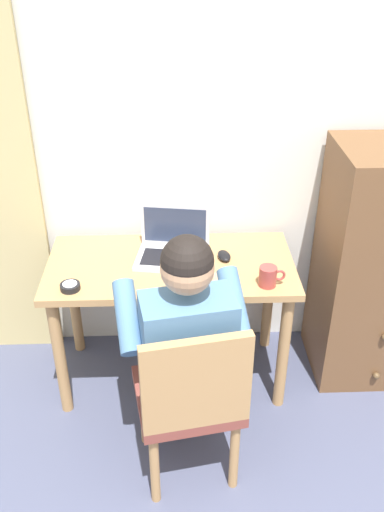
{
  "coord_description": "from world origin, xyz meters",
  "views": [
    {
      "loc": [
        -0.21,
        -0.43,
        2.14
      ],
      "look_at": [
        -0.13,
        1.74,
        0.81
      ],
      "focal_mm": 39.04,
      "sensor_mm": 36.0,
      "label": 1
    }
  ],
  "objects_px": {
    "desk": "(171,282)",
    "person_seated": "(182,334)",
    "coffee_mug": "(268,276)",
    "chair": "(190,397)",
    "dresser": "(378,266)",
    "laptop": "(173,247)",
    "computer_mouse": "(224,256)",
    "desk_clock": "(70,287)"
  },
  "relations": [
    {
      "from": "computer_mouse",
      "to": "coffee_mug",
      "type": "bearing_deg",
      "value": -63.17
    },
    {
      "from": "desk",
      "to": "dresser",
      "type": "distance_m",
      "value": 1.05
    },
    {
      "from": "coffee_mug",
      "to": "person_seated",
      "type": "bearing_deg",
      "value": -145.83
    },
    {
      "from": "desk",
      "to": "coffee_mug",
      "type": "distance_m",
      "value": 0.51
    },
    {
      "from": "dresser",
      "to": "computer_mouse",
      "type": "distance_m",
      "value": 0.79
    },
    {
      "from": "desk",
      "to": "person_seated",
      "type": "height_order",
      "value": "person_seated"
    },
    {
      "from": "computer_mouse",
      "to": "coffee_mug",
      "type": "height_order",
      "value": "coffee_mug"
    },
    {
      "from": "laptop",
      "to": "desk_clock",
      "type": "relative_size",
      "value": 4.16
    },
    {
      "from": "chair",
      "to": "person_seated",
      "type": "height_order",
      "value": "person_seated"
    },
    {
      "from": "desk",
      "to": "person_seated",
      "type": "distance_m",
      "value": 0.48
    },
    {
      "from": "coffee_mug",
      "to": "computer_mouse",
      "type": "bearing_deg",
      "value": 127.03
    },
    {
      "from": "chair",
      "to": "desk",
      "type": "bearing_deg",
      "value": 96.51
    },
    {
      "from": "laptop",
      "to": "coffee_mug",
      "type": "distance_m",
      "value": 0.51
    },
    {
      "from": "chair",
      "to": "coffee_mug",
      "type": "height_order",
      "value": "chair"
    },
    {
      "from": "computer_mouse",
      "to": "desk_clock",
      "type": "relative_size",
      "value": 1.11
    },
    {
      "from": "dresser",
      "to": "chair",
      "type": "height_order",
      "value": "dresser"
    },
    {
      "from": "coffee_mug",
      "to": "chair",
      "type": "bearing_deg",
      "value": -129.3
    },
    {
      "from": "person_seated",
      "to": "coffee_mug",
      "type": "height_order",
      "value": "person_seated"
    },
    {
      "from": "desk",
      "to": "coffee_mug",
      "type": "xyz_separation_m",
      "value": [
        0.44,
        -0.2,
        0.16
      ]
    },
    {
      "from": "dresser",
      "to": "coffee_mug",
      "type": "xyz_separation_m",
      "value": [
        -0.6,
        -0.26,
        0.13
      ]
    },
    {
      "from": "chair",
      "to": "desk_clock",
      "type": "relative_size",
      "value": 9.6
    },
    {
      "from": "computer_mouse",
      "to": "coffee_mug",
      "type": "distance_m",
      "value": 0.3
    },
    {
      "from": "dresser",
      "to": "chair",
      "type": "relative_size",
      "value": 1.46
    },
    {
      "from": "dresser",
      "to": "desk_clock",
      "type": "distance_m",
      "value": 1.52
    },
    {
      "from": "desk",
      "to": "person_seated",
      "type": "bearing_deg",
      "value": -84.4
    },
    {
      "from": "laptop",
      "to": "computer_mouse",
      "type": "bearing_deg",
      "value": -8.33
    },
    {
      "from": "coffee_mug",
      "to": "desk_clock",
      "type": "bearing_deg",
      "value": -179.97
    },
    {
      "from": "dresser",
      "to": "person_seated",
      "type": "xyz_separation_m",
      "value": [
        -1.0,
        -0.53,
        0.03
      ]
    },
    {
      "from": "desk_clock",
      "to": "computer_mouse",
      "type": "bearing_deg",
      "value": 18.39
    },
    {
      "from": "laptop",
      "to": "person_seated",
      "type": "bearing_deg",
      "value": -86.52
    },
    {
      "from": "desk",
      "to": "chair",
      "type": "relative_size",
      "value": 1.38
    },
    {
      "from": "person_seated",
      "to": "laptop",
      "type": "bearing_deg",
      "value": 93.48
    },
    {
      "from": "dresser",
      "to": "desk_clock",
      "type": "xyz_separation_m",
      "value": [
        -1.49,
        -0.26,
        0.1
      ]
    },
    {
      "from": "person_seated",
      "to": "coffee_mug",
      "type": "bearing_deg",
      "value": 34.17
    },
    {
      "from": "desk",
      "to": "laptop",
      "type": "relative_size",
      "value": 3.18
    },
    {
      "from": "chair",
      "to": "computer_mouse",
      "type": "bearing_deg",
      "value": 74.63
    },
    {
      "from": "dresser",
      "to": "desk_clock",
      "type": "bearing_deg",
      "value": -169.95
    },
    {
      "from": "desk",
      "to": "computer_mouse",
      "type": "xyz_separation_m",
      "value": [
        0.26,
        0.03,
        0.13
      ]
    },
    {
      "from": "desk_clock",
      "to": "chair",
      "type": "bearing_deg",
      "value": -40.48
    },
    {
      "from": "dresser",
      "to": "coffee_mug",
      "type": "distance_m",
      "value": 0.67
    },
    {
      "from": "dresser",
      "to": "laptop",
      "type": "relative_size",
      "value": 3.37
    },
    {
      "from": "person_seated",
      "to": "dresser",
      "type": "bearing_deg",
      "value": 28.04
    }
  ]
}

